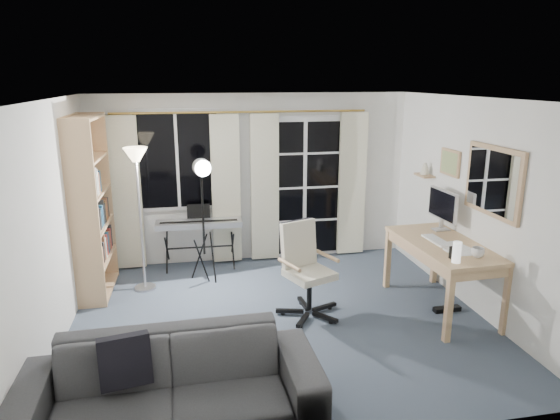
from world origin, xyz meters
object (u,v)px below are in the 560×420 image
object	(u,v)px
torchiere_lamp	(137,177)
desk	(443,251)
sofa	(169,373)
studio_light	(202,182)
mug	(478,251)
keyboard_piano	(199,225)
monitor	(443,206)
office_chair	(303,260)
bookshelf	(88,212)

from	to	relation	value
torchiere_lamp	desk	distance (m)	3.69
sofa	studio_light	bearing A→B (deg)	80.56
mug	sofa	xyz separation A→B (m)	(-3.12, -0.97, -0.42)
keyboard_piano	mug	bearing A→B (deg)	-37.79
torchiere_lamp	studio_light	bearing A→B (deg)	4.99
keyboard_piano	monitor	xyz separation A→B (m)	(2.87, -1.33, 0.46)
office_chair	mug	distance (m)	1.84
mug	monitor	bearing A→B (deg)	84.21
bookshelf	sofa	distance (m)	2.94
sofa	keyboard_piano	bearing A→B (deg)	82.71
desk	mug	xyz separation A→B (m)	(0.10, -0.50, 0.17)
torchiere_lamp	studio_light	distance (m)	0.79
desk	sofa	bearing A→B (deg)	-156.42
mug	sofa	distance (m)	3.30
keyboard_piano	mug	xyz separation A→B (m)	(2.78, -2.28, 0.22)
office_chair	desk	distance (m)	1.59
bookshelf	monitor	xyz separation A→B (m)	(4.21, -0.79, 0.07)
keyboard_piano	bookshelf	bearing A→B (deg)	-156.49
bookshelf	studio_light	size ratio (longest dim) A/B	1.31
monitor	desk	bearing A→B (deg)	-115.92
torchiere_lamp	keyboard_piano	size ratio (longest dim) A/B	1.53
studio_light	bookshelf	bearing A→B (deg)	171.64
desk	monitor	world-z (taller)	monitor
torchiere_lamp	bookshelf	bearing A→B (deg)	177.86
mug	keyboard_piano	bearing A→B (deg)	140.67
mug	sofa	size ratio (longest dim) A/B	0.06
office_chair	monitor	xyz separation A→B (m)	(1.77, 0.23, 0.49)
keyboard_piano	studio_light	bearing A→B (deg)	-82.36
keyboard_piano	studio_light	world-z (taller)	studio_light
studio_light	mug	xyz separation A→B (m)	(2.73, -1.78, -0.47)
studio_light	monitor	distance (m)	2.95
keyboard_piano	desk	xyz separation A→B (m)	(2.68, -1.78, 0.06)
keyboard_piano	torchiere_lamp	bearing A→B (deg)	-140.68
office_chair	sofa	size ratio (longest dim) A/B	0.46
torchiere_lamp	office_chair	xyz separation A→B (m)	(1.82, -1.00, -0.83)
torchiere_lamp	monitor	bearing A→B (deg)	-12.04
sofa	torchiere_lamp	bearing A→B (deg)	96.76
monitor	sofa	size ratio (longest dim) A/B	0.25
bookshelf	torchiere_lamp	bearing A→B (deg)	-1.16
keyboard_piano	desk	distance (m)	3.21
torchiere_lamp	desk	size ratio (longest dim) A/B	1.18
office_chair	mug	xyz separation A→B (m)	(1.68, -0.72, 0.25)
office_chair	mug	size ratio (longest dim) A/B	8.01
keyboard_piano	office_chair	distance (m)	1.91
office_chair	desk	world-z (taller)	office_chair
studio_light	monitor	bearing A→B (deg)	-26.69
studio_light	sofa	bearing A→B (deg)	-108.40
desk	monitor	distance (m)	0.64
torchiere_lamp	keyboard_piano	bearing A→B (deg)	37.78
desk	sofa	distance (m)	3.37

